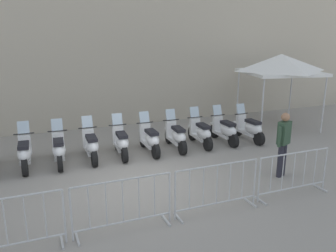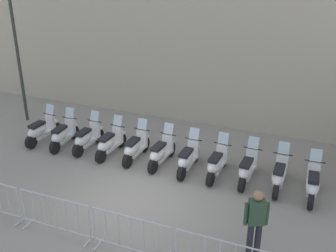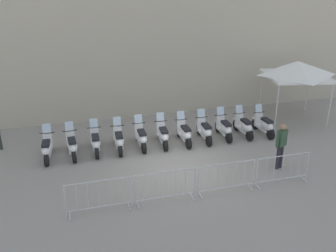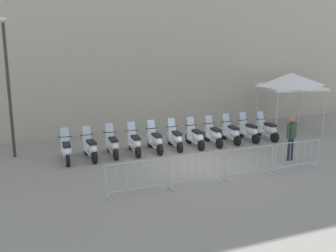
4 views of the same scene
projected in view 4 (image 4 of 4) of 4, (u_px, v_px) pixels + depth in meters
name	position (u px, v px, depth m)	size (l,w,h in m)	color
ground_plane	(197.00, 163.00, 15.42)	(120.00, 120.00, 0.00)	gray
motorcycle_0	(66.00, 151.00, 15.47)	(0.62, 1.72, 1.24)	black
motorcycle_1	(91.00, 148.00, 15.80)	(0.75, 1.70, 1.24)	black
motorcycle_2	(113.00, 145.00, 16.20)	(0.65, 1.72, 1.24)	black
motorcycle_3	(135.00, 143.00, 16.49)	(0.62, 1.72, 1.24)	black
motorcycle_4	(155.00, 141.00, 16.86)	(0.67, 1.72, 1.24)	black
motorcycle_5	(176.00, 139.00, 17.18)	(0.62, 1.72, 1.24)	black
motorcycle_6	(196.00, 137.00, 17.47)	(0.68, 1.71, 1.24)	black
motorcycle_7	(214.00, 135.00, 17.82)	(0.65, 1.72, 1.24)	black
motorcycle_8	(231.00, 133.00, 18.20)	(0.65, 1.72, 1.24)	black
motorcycle_9	(249.00, 131.00, 18.52)	(0.71, 1.71, 1.24)	black
motorcycle_10	(267.00, 130.00, 18.74)	(0.74, 1.70, 1.24)	black
barrier_segment_0	(137.00, 178.00, 12.36)	(1.91, 0.80, 1.07)	#B2B5B7
barrier_segment_1	(196.00, 170.00, 13.11)	(1.91, 0.80, 1.07)	#B2B5B7
barrier_segment_2	(249.00, 163.00, 13.85)	(1.91, 0.80, 1.07)	#B2B5B7
barrier_segment_3	(297.00, 156.00, 14.59)	(1.91, 0.80, 1.07)	#B2B5B7
street_lamp	(7.00, 74.00, 15.44)	(0.36, 0.36, 5.46)	#2D332D
officer_near_row_end	(291.00, 136.00, 15.59)	(0.46, 0.39, 1.73)	#23232D
canopy_tent	(291.00, 81.00, 20.25)	(2.72, 2.72, 2.91)	silver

